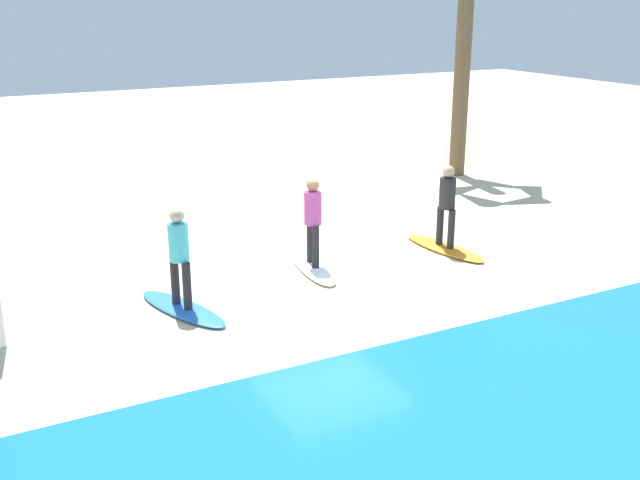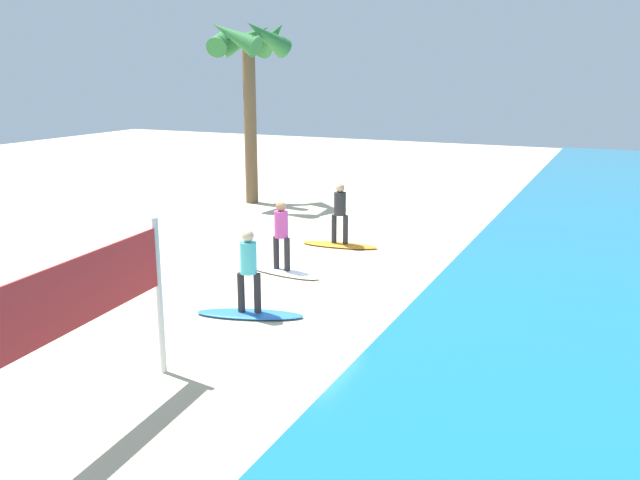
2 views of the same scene
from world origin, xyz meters
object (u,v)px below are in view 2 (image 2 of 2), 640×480
(surfboard_blue, at_px, (250,314))
(surfer_blue, at_px, (249,265))
(surfboard_white, at_px, (282,271))
(surfer_white, at_px, (281,230))
(surfboard_orange, at_px, (340,245))
(palm_tree, at_px, (249,54))
(surfer_orange, at_px, (340,209))

(surfboard_blue, bearing_deg, surfer_blue, 71.98)
(surfboard_white, relative_size, surfboard_blue, 1.00)
(surfer_white, height_order, surfboard_blue, surfer_white)
(surfboard_orange, height_order, palm_tree, palm_tree)
(surfboard_orange, height_order, surfer_orange, surfer_orange)
(surfboard_orange, bearing_deg, surfer_white, -102.22)
(surfer_blue, bearing_deg, surfboard_white, -164.45)
(palm_tree, bearing_deg, surfer_white, 34.99)
(surfer_white, distance_m, palm_tree, 9.72)
(surfboard_orange, bearing_deg, surfer_blue, -91.71)
(surfboard_white, bearing_deg, surfboard_orange, 94.55)
(surfer_orange, bearing_deg, surfboard_orange, 0.00)
(surfboard_blue, xyz_separation_m, surfer_blue, (-0.00, 0.00, 0.99))
(surfer_white, bearing_deg, palm_tree, -145.01)
(surfboard_white, distance_m, surfboard_blue, 2.88)
(surfer_blue, bearing_deg, surfer_white, -164.45)
(surfer_white, bearing_deg, surfboard_orange, 174.67)
(surfboard_orange, bearing_deg, surfer_orange, -0.00)
(surfboard_white, height_order, surfer_white, surfer_white)
(surfboard_blue, xyz_separation_m, palm_tree, (-9.99, -5.82, 5.11))
(surfer_orange, xyz_separation_m, palm_tree, (-4.38, -5.31, 4.12))
(surfboard_blue, height_order, palm_tree, palm_tree)
(surfboard_white, bearing_deg, surfboard_blue, -64.57)
(surfer_orange, distance_m, palm_tree, 8.02)
(surfboard_orange, xyz_separation_m, surfer_blue, (5.60, 0.51, 0.99))
(surfboard_orange, bearing_deg, palm_tree, 133.59)
(surfer_orange, bearing_deg, surfer_white, -5.33)
(surfboard_white, xyz_separation_m, palm_tree, (-7.21, -5.05, 5.11))
(surfer_white, relative_size, surfboard_blue, 0.78)
(surfer_orange, bearing_deg, surfboard_white, -5.33)
(surfer_orange, distance_m, surfboard_blue, 5.71)
(surfboard_white, xyz_separation_m, surfer_blue, (2.77, 0.77, 0.99))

